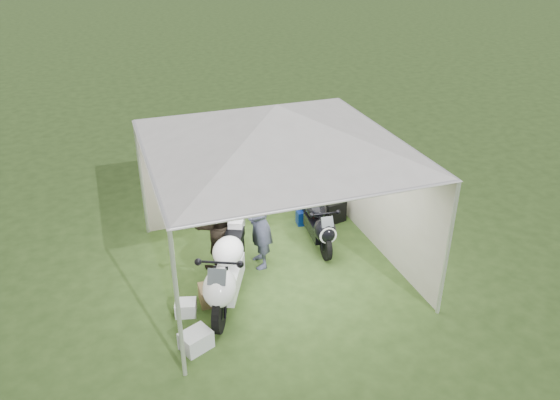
{
  "coord_description": "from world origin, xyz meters",
  "views": [
    {
      "loc": [
        -2.58,
        -7.61,
        5.56
      ],
      "look_at": [
        0.19,
        0.35,
        1.15
      ],
      "focal_mm": 35.0,
      "sensor_mm": 36.0,
      "label": 1
    }
  ],
  "objects_px": {
    "crate_0": "(196,340)",
    "person_dark_jacket": "(215,224)",
    "canopy_tent": "(275,130)",
    "motorcycle_white": "(227,271)",
    "equipment_box": "(333,211)",
    "motorcycle_black": "(318,222)",
    "paddock_stand": "(306,217)",
    "crate_2": "(186,308)",
    "crate_1": "(210,294)",
    "person_blue_jacket": "(260,222)"
  },
  "relations": [
    {
      "from": "canopy_tent",
      "to": "paddock_stand",
      "type": "relative_size",
      "value": 14.84
    },
    {
      "from": "equipment_box",
      "to": "canopy_tent",
      "type": "bearing_deg",
      "value": -143.65
    },
    {
      "from": "canopy_tent",
      "to": "crate_1",
      "type": "xyz_separation_m",
      "value": [
        -1.32,
        -0.61,
        -2.42
      ]
    },
    {
      "from": "canopy_tent",
      "to": "crate_0",
      "type": "height_order",
      "value": "canopy_tent"
    },
    {
      "from": "canopy_tent",
      "to": "motorcycle_white",
      "type": "relative_size",
      "value": 2.73
    },
    {
      "from": "person_dark_jacket",
      "to": "equipment_box",
      "type": "distance_m",
      "value": 2.8
    },
    {
      "from": "person_dark_jacket",
      "to": "equipment_box",
      "type": "relative_size",
      "value": 3.86
    },
    {
      "from": "paddock_stand",
      "to": "equipment_box",
      "type": "bearing_deg",
      "value": -6.44
    },
    {
      "from": "crate_0",
      "to": "crate_1",
      "type": "xyz_separation_m",
      "value": [
        0.43,
        0.96,
        0.01
      ]
    },
    {
      "from": "motorcycle_black",
      "to": "person_dark_jacket",
      "type": "height_order",
      "value": "person_dark_jacket"
    },
    {
      "from": "motorcycle_black",
      "to": "crate_2",
      "type": "bearing_deg",
      "value": -149.67
    },
    {
      "from": "paddock_stand",
      "to": "person_blue_jacket",
      "type": "xyz_separation_m",
      "value": [
        -1.31,
        -1.09,
        0.72
      ]
    },
    {
      "from": "canopy_tent",
      "to": "crate_2",
      "type": "height_order",
      "value": "canopy_tent"
    },
    {
      "from": "motorcycle_white",
      "to": "crate_0",
      "type": "bearing_deg",
      "value": -103.71
    },
    {
      "from": "equipment_box",
      "to": "crate_2",
      "type": "distance_m",
      "value": 3.92
    },
    {
      "from": "equipment_box",
      "to": "crate_0",
      "type": "xyz_separation_m",
      "value": [
        -3.38,
        -2.78,
        -0.08
      ]
    },
    {
      "from": "canopy_tent",
      "to": "person_blue_jacket",
      "type": "relative_size",
      "value": 3.27
    },
    {
      "from": "person_blue_jacket",
      "to": "person_dark_jacket",
      "type": "bearing_deg",
      "value": -103.94
    },
    {
      "from": "canopy_tent",
      "to": "motorcycle_white",
      "type": "distance_m",
      "value": 2.33
    },
    {
      "from": "motorcycle_black",
      "to": "crate_2",
      "type": "height_order",
      "value": "motorcycle_black"
    },
    {
      "from": "paddock_stand",
      "to": "crate_0",
      "type": "xyz_separation_m",
      "value": [
        -2.82,
        -2.84,
        -0.0
      ]
    },
    {
      "from": "person_blue_jacket",
      "to": "crate_2",
      "type": "xyz_separation_m",
      "value": [
        -1.52,
        -0.94,
        -0.75
      ]
    },
    {
      "from": "crate_0",
      "to": "person_dark_jacket",
      "type": "bearing_deg",
      "value": 68.07
    },
    {
      "from": "person_dark_jacket",
      "to": "crate_0",
      "type": "distance_m",
      "value": 2.21
    },
    {
      "from": "person_blue_jacket",
      "to": "crate_2",
      "type": "relative_size",
      "value": 5.36
    },
    {
      "from": "equipment_box",
      "to": "crate_0",
      "type": "distance_m",
      "value": 4.38
    },
    {
      "from": "crate_1",
      "to": "crate_2",
      "type": "height_order",
      "value": "crate_1"
    },
    {
      "from": "motorcycle_white",
      "to": "paddock_stand",
      "type": "xyz_separation_m",
      "value": [
        2.12,
        1.96,
        -0.47
      ]
    },
    {
      "from": "crate_2",
      "to": "crate_0",
      "type": "bearing_deg",
      "value": -90.0
    },
    {
      "from": "crate_1",
      "to": "crate_2",
      "type": "xyz_separation_m",
      "value": [
        -0.43,
        -0.16,
        -0.04
      ]
    },
    {
      "from": "motorcycle_white",
      "to": "crate_0",
      "type": "xyz_separation_m",
      "value": [
        -0.7,
        -0.88,
        -0.47
      ]
    },
    {
      "from": "canopy_tent",
      "to": "crate_1",
      "type": "relative_size",
      "value": 16.43
    },
    {
      "from": "equipment_box",
      "to": "crate_1",
      "type": "relative_size",
      "value": 1.28
    },
    {
      "from": "equipment_box",
      "to": "motorcycle_white",
      "type": "bearing_deg",
      "value": -144.77
    },
    {
      "from": "crate_0",
      "to": "equipment_box",
      "type": "bearing_deg",
      "value": 39.36
    },
    {
      "from": "person_dark_jacket",
      "to": "crate_1",
      "type": "bearing_deg",
      "value": 62.02
    },
    {
      "from": "crate_0",
      "to": "crate_2",
      "type": "bearing_deg",
      "value": 90.0
    },
    {
      "from": "person_dark_jacket",
      "to": "equipment_box",
      "type": "bearing_deg",
      "value": -170.47
    },
    {
      "from": "canopy_tent",
      "to": "crate_2",
      "type": "relative_size",
      "value": 17.54
    },
    {
      "from": "person_blue_jacket",
      "to": "equipment_box",
      "type": "relative_size",
      "value": 3.92
    },
    {
      "from": "motorcycle_white",
      "to": "crate_0",
      "type": "distance_m",
      "value": 1.22
    },
    {
      "from": "crate_0",
      "to": "canopy_tent",
      "type": "bearing_deg",
      "value": 41.96
    },
    {
      "from": "person_dark_jacket",
      "to": "crate_2",
      "type": "distance_m",
      "value": 1.56
    },
    {
      "from": "person_dark_jacket",
      "to": "motorcycle_black",
      "type": "bearing_deg",
      "value": 174.66
    },
    {
      "from": "motorcycle_black",
      "to": "paddock_stand",
      "type": "bearing_deg",
      "value": 90.0
    },
    {
      "from": "crate_1",
      "to": "person_blue_jacket",
      "type": "bearing_deg",
      "value": 35.64
    },
    {
      "from": "motorcycle_black",
      "to": "paddock_stand",
      "type": "xyz_separation_m",
      "value": [
        0.08,
        0.8,
        -0.34
      ]
    },
    {
      "from": "paddock_stand",
      "to": "motorcycle_black",
      "type": "bearing_deg",
      "value": -95.99
    },
    {
      "from": "canopy_tent",
      "to": "crate_2",
      "type": "xyz_separation_m",
      "value": [
        -1.75,
        -0.77,
        -2.46
      ]
    },
    {
      "from": "canopy_tent",
      "to": "motorcycle_white",
      "type": "bearing_deg",
      "value": -146.57
    }
  ]
}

